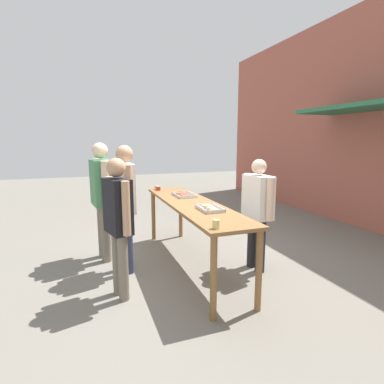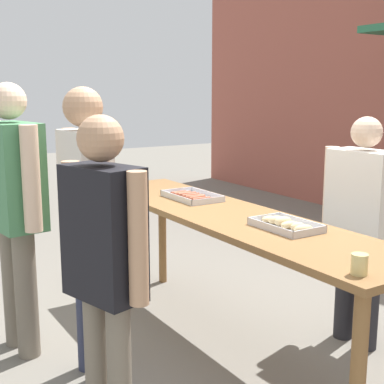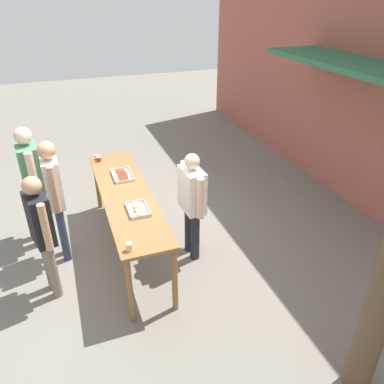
{
  "view_description": "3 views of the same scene",
  "coord_description": "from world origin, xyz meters",
  "px_view_note": "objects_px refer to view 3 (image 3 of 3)",
  "views": [
    {
      "loc": [
        3.87,
        -1.41,
        1.8
      ],
      "look_at": [
        0.0,
        0.0,
        1.09
      ],
      "focal_mm": 28.0,
      "sensor_mm": 36.0,
      "label": 1
    },
    {
      "loc": [
        2.74,
        -1.98,
        1.72
      ],
      "look_at": [
        -0.5,
        0.05,
        0.99
      ],
      "focal_mm": 50.0,
      "sensor_mm": 36.0,
      "label": 2
    },
    {
      "loc": [
        4.47,
        -0.67,
        3.4
      ],
      "look_at": [
        0.41,
        0.81,
        1.01
      ],
      "focal_mm": 35.0,
      "sensor_mm": 36.0,
      "label": 3
    }
  ],
  "objects_px": {
    "food_tray_sausages": "(122,176)",
    "beer_cup": "(129,247)",
    "person_customer_waiting_in_line": "(54,191)",
    "person_customer_holding_hotdog": "(32,177)",
    "food_tray_buns": "(138,209)",
    "condiment_jar_mustard": "(97,157)",
    "condiment_jar_ketchup": "(99,159)",
    "person_server_behind_table": "(192,198)",
    "person_customer_with_cup": "(41,228)"
  },
  "relations": [
    {
      "from": "food_tray_sausages",
      "to": "condiment_jar_mustard",
      "type": "height_order",
      "value": "condiment_jar_mustard"
    },
    {
      "from": "beer_cup",
      "to": "person_customer_holding_hotdog",
      "type": "xyz_separation_m",
      "value": [
        -1.97,
        -0.96,
        0.06
      ]
    },
    {
      "from": "person_customer_holding_hotdog",
      "to": "person_customer_waiting_in_line",
      "type": "xyz_separation_m",
      "value": [
        0.56,
        0.28,
        0.01
      ]
    },
    {
      "from": "condiment_jar_mustard",
      "to": "person_server_behind_table",
      "type": "height_order",
      "value": "person_server_behind_table"
    },
    {
      "from": "condiment_jar_mustard",
      "to": "person_customer_with_cup",
      "type": "distance_m",
      "value": 2.01
    },
    {
      "from": "person_customer_holding_hotdog",
      "to": "person_customer_waiting_in_line",
      "type": "height_order",
      "value": "person_customer_holding_hotdog"
    },
    {
      "from": "person_customer_waiting_in_line",
      "to": "person_customer_holding_hotdog",
      "type": "bearing_deg",
      "value": 23.57
    },
    {
      "from": "food_tray_sausages",
      "to": "person_customer_with_cup",
      "type": "xyz_separation_m",
      "value": [
        1.04,
        -1.13,
        0.01
      ]
    },
    {
      "from": "food_tray_sausages",
      "to": "person_server_behind_table",
      "type": "relative_size",
      "value": 0.29
    },
    {
      "from": "condiment_jar_ketchup",
      "to": "person_customer_with_cup",
      "type": "bearing_deg",
      "value": -27.16
    },
    {
      "from": "food_tray_buns",
      "to": "person_customer_holding_hotdog",
      "type": "bearing_deg",
      "value": -134.84
    },
    {
      "from": "food_tray_sausages",
      "to": "person_server_behind_table",
      "type": "bearing_deg",
      "value": 39.5
    },
    {
      "from": "person_customer_with_cup",
      "to": "condiment_jar_mustard",
      "type": "bearing_deg",
      "value": -41.05
    },
    {
      "from": "beer_cup",
      "to": "person_customer_with_cup",
      "type": "xyz_separation_m",
      "value": [
        -0.73,
        -0.87,
        -0.02
      ]
    },
    {
      "from": "person_customer_with_cup",
      "to": "person_customer_waiting_in_line",
      "type": "xyz_separation_m",
      "value": [
        -0.69,
        0.18,
        0.09
      ]
    },
    {
      "from": "beer_cup",
      "to": "person_server_behind_table",
      "type": "height_order",
      "value": "person_server_behind_table"
    },
    {
      "from": "food_tray_buns",
      "to": "condiment_jar_ketchup",
      "type": "relative_size",
      "value": 5.34
    },
    {
      "from": "food_tray_buns",
      "to": "condiment_jar_ketchup",
      "type": "xyz_separation_m",
      "value": [
        -1.68,
        -0.25,
        0.01
      ]
    },
    {
      "from": "person_server_behind_table",
      "to": "food_tray_sausages",
      "type": "bearing_deg",
      "value": -143.32
    },
    {
      "from": "beer_cup",
      "to": "person_customer_holding_hotdog",
      "type": "height_order",
      "value": "person_customer_holding_hotdog"
    },
    {
      "from": "beer_cup",
      "to": "person_customer_holding_hotdog",
      "type": "relative_size",
      "value": 0.05
    },
    {
      "from": "food_tray_buns",
      "to": "person_customer_with_cup",
      "type": "distance_m",
      "value": 1.13
    },
    {
      "from": "food_tray_buns",
      "to": "condiment_jar_mustard",
      "type": "xyz_separation_m",
      "value": [
        -1.78,
        -0.26,
        0.01
      ]
    },
    {
      "from": "person_customer_waiting_in_line",
      "to": "food_tray_sausages",
      "type": "bearing_deg",
      "value": -72.22
    },
    {
      "from": "food_tray_sausages",
      "to": "person_customer_holding_hotdog",
      "type": "height_order",
      "value": "person_customer_holding_hotdog"
    },
    {
      "from": "person_server_behind_table",
      "to": "person_customer_waiting_in_line",
      "type": "relative_size",
      "value": 0.89
    },
    {
      "from": "person_customer_holding_hotdog",
      "to": "person_customer_with_cup",
      "type": "relative_size",
      "value": 1.1
    },
    {
      "from": "food_tray_buns",
      "to": "person_customer_with_cup",
      "type": "height_order",
      "value": "person_customer_with_cup"
    },
    {
      "from": "person_customer_with_cup",
      "to": "person_customer_waiting_in_line",
      "type": "bearing_deg",
      "value": -30.34
    },
    {
      "from": "beer_cup",
      "to": "person_server_behind_table",
      "type": "bearing_deg",
      "value": 130.04
    },
    {
      "from": "condiment_jar_mustard",
      "to": "condiment_jar_ketchup",
      "type": "relative_size",
      "value": 1.0
    },
    {
      "from": "food_tray_buns",
      "to": "person_server_behind_table",
      "type": "relative_size",
      "value": 0.25
    },
    {
      "from": "food_tray_buns",
      "to": "person_customer_holding_hotdog",
      "type": "xyz_separation_m",
      "value": [
        -1.22,
        -1.22,
        0.08
      ]
    },
    {
      "from": "food_tray_sausages",
      "to": "condiment_jar_mustard",
      "type": "distance_m",
      "value": 0.81
    },
    {
      "from": "food_tray_sausages",
      "to": "beer_cup",
      "type": "distance_m",
      "value": 1.79
    },
    {
      "from": "condiment_jar_ketchup",
      "to": "beer_cup",
      "type": "relative_size",
      "value": 0.81
    },
    {
      "from": "condiment_jar_mustard",
      "to": "person_customer_holding_hotdog",
      "type": "distance_m",
      "value": 1.12
    },
    {
      "from": "person_customer_with_cup",
      "to": "food_tray_buns",
      "type": "bearing_deg",
      "value": -104.11
    },
    {
      "from": "person_server_behind_table",
      "to": "person_customer_holding_hotdog",
      "type": "distance_m",
      "value": 2.27
    },
    {
      "from": "food_tray_sausages",
      "to": "condiment_jar_ketchup",
      "type": "xyz_separation_m",
      "value": [
        -0.67,
        -0.25,
        0.02
      ]
    },
    {
      "from": "condiment_jar_ketchup",
      "to": "person_customer_holding_hotdog",
      "type": "height_order",
      "value": "person_customer_holding_hotdog"
    },
    {
      "from": "person_customer_with_cup",
      "to": "condiment_jar_ketchup",
      "type": "bearing_deg",
      "value": -42.62
    },
    {
      "from": "beer_cup",
      "to": "person_customer_holding_hotdog",
      "type": "distance_m",
      "value": 2.19
    },
    {
      "from": "person_server_behind_table",
      "to": "person_customer_waiting_in_line",
      "type": "height_order",
      "value": "person_customer_waiting_in_line"
    },
    {
      "from": "food_tray_sausages",
      "to": "person_customer_holding_hotdog",
      "type": "relative_size",
      "value": 0.25
    },
    {
      "from": "person_customer_holding_hotdog",
      "to": "person_customer_with_cup",
      "type": "xyz_separation_m",
      "value": [
        1.24,
        0.09,
        -0.08
      ]
    },
    {
      "from": "person_server_behind_table",
      "to": "person_customer_with_cup",
      "type": "xyz_separation_m",
      "value": [
        0.13,
        -1.88,
        0.05
      ]
    },
    {
      "from": "food_tray_buns",
      "to": "condiment_jar_mustard",
      "type": "relative_size",
      "value": 5.34
    },
    {
      "from": "beer_cup",
      "to": "person_customer_waiting_in_line",
      "type": "distance_m",
      "value": 1.57
    },
    {
      "from": "food_tray_sausages",
      "to": "person_customer_holding_hotdog",
      "type": "distance_m",
      "value": 1.24
    }
  ]
}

